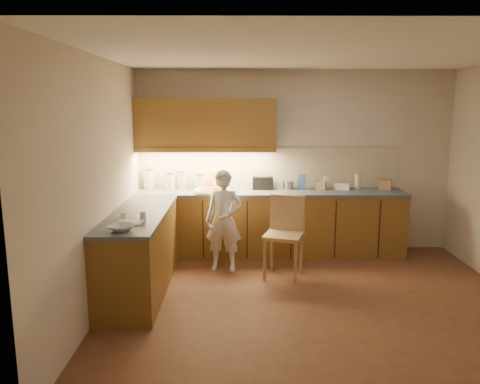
{
  "coord_description": "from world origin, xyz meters",
  "views": [
    {
      "loc": [
        -0.84,
        -4.74,
        2.11
      ],
      "look_at": [
        -0.8,
        1.2,
        1.0
      ],
      "focal_mm": 35.0,
      "sensor_mm": 36.0,
      "label": 1
    }
  ],
  "objects": [
    {
      "name": "canister_b",
      "position": [
        -1.79,
        1.83,
        1.05
      ],
      "size": [
        0.15,
        0.15,
        0.25
      ],
      "rotation": [
        0.0,
        0.0,
        0.42
      ],
      "color": "white",
      "rests_on": "l_counter"
    },
    {
      "name": "canister_a",
      "position": [
        -2.1,
        1.87,
        1.07
      ],
      "size": [
        0.15,
        0.15,
        0.3
      ],
      "rotation": [
        0.0,
        0.0,
        0.35
      ],
      "color": "white",
      "rests_on": "l_counter"
    },
    {
      "name": "dough_cloth",
      "position": [
        -1.94,
        -0.1,
        0.93
      ],
      "size": [
        0.27,
        0.22,
        0.02
      ],
      "primitive_type": "cube",
      "rotation": [
        0.0,
        0.0,
        -0.11
      ],
      "color": "silver",
      "rests_on": "l_counter"
    },
    {
      "name": "wooden_chair",
      "position": [
        -0.24,
        0.88,
        0.58
      ],
      "size": [
        0.57,
        0.57,
        1.0
      ],
      "rotation": [
        0.0,
        0.0,
        -0.32
      ],
      "color": "tan",
      "rests_on": "ground"
    },
    {
      "name": "oil_jug",
      "position": [
        -1.15,
        1.84,
        1.06
      ],
      "size": [
        0.12,
        0.11,
        0.3
      ],
      "rotation": [
        0.0,
        0.0,
        0.41
      ],
      "color": "gold",
      "rests_on": "l_counter"
    },
    {
      "name": "upper_cabinets",
      "position": [
        -1.27,
        1.82,
        1.85
      ],
      "size": [
        1.95,
        0.36,
        0.73
      ],
      "color": "brown",
      "rests_on": "ground"
    },
    {
      "name": "canister_d",
      "position": [
        -1.37,
        1.83,
        1.04
      ],
      "size": [
        0.14,
        0.14,
        0.23
      ],
      "rotation": [
        0.0,
        0.0,
        0.08
      ],
      "color": "silver",
      "rests_on": "l_counter"
    },
    {
      "name": "toaster",
      "position": [
        -0.47,
        1.84,
        1.01
      ],
      "size": [
        0.29,
        0.17,
        0.19
      ],
      "rotation": [
        0.0,
        0.0,
        -0.03
      ],
      "color": "black",
      "rests_on": "l_counter"
    },
    {
      "name": "spice_jar_a",
      "position": [
        -2.04,
        0.06,
        0.96
      ],
      "size": [
        0.07,
        0.07,
        0.07
      ],
      "primitive_type": "cylinder",
      "rotation": [
        0.0,
        0.0,
        -0.38
      ],
      "color": "white",
      "rests_on": "l_counter"
    },
    {
      "name": "white_bottle",
      "position": [
        0.44,
        1.88,
        1.01
      ],
      "size": [
        0.06,
        0.06,
        0.17
      ],
      "primitive_type": "cube",
      "rotation": [
        0.0,
        0.0,
        0.05
      ],
      "color": "white",
      "rests_on": "l_counter"
    },
    {
      "name": "tall_jar",
      "position": [
        0.88,
        1.83,
        1.04
      ],
      "size": [
        0.08,
        0.08,
        0.23
      ],
      "rotation": [
        0.0,
        0.0,
        0.08
      ],
      "color": "white",
      "rests_on": "l_counter"
    },
    {
      "name": "card_box_b",
      "position": [
        1.28,
        1.82,
        0.99
      ],
      "size": [
        0.21,
        0.19,
        0.13
      ],
      "primitive_type": "cube",
      "rotation": [
        0.0,
        0.0,
        -0.4
      ],
      "color": "tan",
      "rests_on": "l_counter"
    },
    {
      "name": "l_counter",
      "position": [
        -0.92,
        1.25,
        0.46
      ],
      "size": [
        3.77,
        2.62,
        0.92
      ],
      "color": "brown",
      "rests_on": "ground"
    },
    {
      "name": "canister_c",
      "position": [
        -1.64,
        1.89,
        1.05
      ],
      "size": [
        0.14,
        0.14,
        0.26
      ],
      "rotation": [
        0.0,
        0.0,
        -0.41
      ],
      "color": "beige",
      "rests_on": "l_counter"
    },
    {
      "name": "room",
      "position": [
        0.0,
        0.0,
        1.68
      ],
      "size": [
        4.54,
        4.5,
        2.62
      ],
      "color": "#55311D",
      "rests_on": "ground"
    },
    {
      "name": "card_box_a",
      "position": [
        0.36,
        1.84,
        0.98
      ],
      "size": [
        0.19,
        0.16,
        0.11
      ],
      "primitive_type": "cube",
      "rotation": [
        0.0,
        0.0,
        -0.4
      ],
      "color": "tan",
      "rests_on": "l_counter"
    },
    {
      "name": "spice_jar_b",
      "position": [
        -1.83,
        0.05,
        0.96
      ],
      "size": [
        0.06,
        0.06,
        0.08
      ],
      "primitive_type": "cylinder",
      "rotation": [
        0.0,
        0.0,
        0.0
      ],
      "color": "silver",
      "rests_on": "l_counter"
    },
    {
      "name": "blue_box",
      "position": [
        0.09,
        1.84,
        1.03
      ],
      "size": [
        0.12,
        0.09,
        0.21
      ],
      "primitive_type": "cube",
      "rotation": [
        0.0,
        0.0,
        -0.22
      ],
      "color": "#3554A0",
      "rests_on": "l_counter"
    },
    {
      "name": "pizza_on_board",
      "position": [
        -1.18,
        1.58,
        0.94
      ],
      "size": [
        0.53,
        0.53,
        0.21
      ],
      "rotation": [
        0.0,
        0.0,
        0.4
      ],
      "color": "#A78253",
      "rests_on": "l_counter"
    },
    {
      "name": "flat_pack",
      "position": [
        0.67,
        1.82,
        0.96
      ],
      "size": [
        0.24,
        0.21,
        0.08
      ],
      "primitive_type": "cube",
      "rotation": [
        0.0,
        0.0,
        -0.37
      ],
      "color": "white",
      "rests_on": "l_counter"
    },
    {
      "name": "steel_pot",
      "position": [
        -0.11,
        1.85,
        0.98
      ],
      "size": [
        0.16,
        0.16,
        0.12
      ],
      "color": "#A4A4A8",
      "rests_on": "l_counter"
    },
    {
      "name": "backsplash",
      "position": [
        -0.38,
        1.99,
        1.21
      ],
      "size": [
        3.75,
        0.02,
        0.58
      ],
      "primitive_type": "cube",
      "color": "beige",
      "rests_on": "l_counter"
    },
    {
      "name": "child",
      "position": [
        -1.01,
        1.08,
        0.65
      ],
      "size": [
        0.52,
        0.39,
        1.3
      ],
      "primitive_type": "imported",
      "rotation": [
        0.0,
        0.0,
        -0.17
      ],
      "color": "white",
      "rests_on": "ground"
    },
    {
      "name": "mixing_bowl",
      "position": [
        -1.95,
        -0.4,
        0.95
      ],
      "size": [
        0.31,
        0.31,
        0.06
      ],
      "primitive_type": "imported",
      "rotation": [
        0.0,
        0.0,
        -0.35
      ],
      "color": "silver",
      "rests_on": "l_counter"
    }
  ]
}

